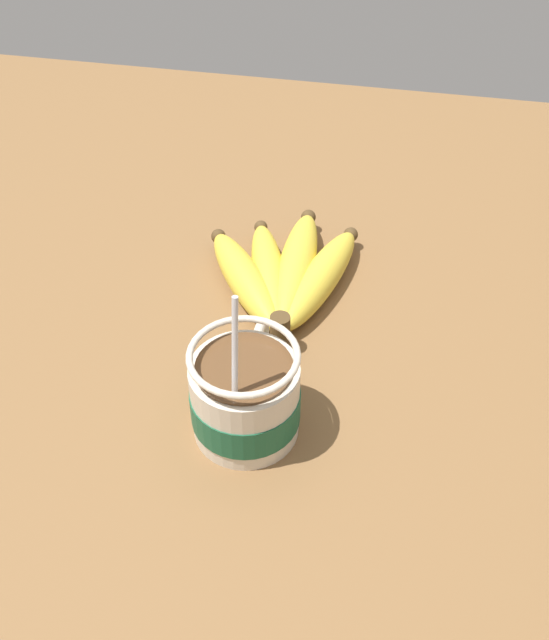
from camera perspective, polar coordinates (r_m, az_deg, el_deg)
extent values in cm
cube|color=brown|center=(70.89, -1.49, -4.47)|extent=(130.17, 130.17, 2.78)
cylinder|color=beige|center=(61.89, -2.35, -6.36)|extent=(9.41, 9.41, 7.68)
cylinder|color=#195638|center=(62.34, -2.34, -6.72)|extent=(9.61, 9.61, 3.24)
torus|color=beige|center=(65.02, -1.22, -2.26)|extent=(5.35, 0.90, 5.35)
cylinder|color=brown|center=(58.98, -2.46, -3.84)|extent=(8.21, 8.21, 0.40)
torus|color=beige|center=(57.92, -2.50, -2.83)|extent=(9.41, 9.41, 0.60)
cylinder|color=silver|center=(56.04, -3.19, -4.93)|extent=(2.98, 0.50, 15.49)
ellipsoid|color=silver|center=(62.67, -2.65, -8.87)|extent=(3.00, 2.00, 0.80)
cylinder|color=#4C381E|center=(69.50, 0.45, -0.68)|extent=(2.00, 2.00, 3.00)
ellipsoid|color=gold|center=(77.01, 3.67, 3.35)|extent=(18.25, 8.09, 3.76)
sphere|color=#4C381E|center=(83.69, 6.12, 6.81)|extent=(1.69, 1.69, 1.69)
ellipsoid|color=gold|center=(78.21, 1.75, 4.23)|extent=(19.81, 4.62, 3.95)
sphere|color=#4C381E|center=(86.09, 2.73, 8.23)|extent=(1.78, 1.78, 1.78)
ellipsoid|color=gold|center=(77.61, -0.44, 3.69)|extent=(17.93, 8.91, 3.51)
sphere|color=#4C381E|center=(84.66, -1.10, 7.44)|extent=(1.58, 1.58, 1.58)
ellipsoid|color=gold|center=(76.80, -2.37, 3.28)|extent=(16.15, 12.79, 3.76)
sphere|color=#4C381E|center=(83.21, -4.51, 6.70)|extent=(1.69, 1.69, 1.69)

